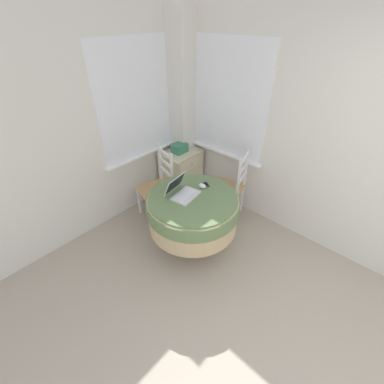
{
  "coord_description": "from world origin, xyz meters",
  "views": [
    {
      "loc": [
        -0.88,
        0.51,
        2.41
      ],
      "look_at": [
        0.92,
        2.15,
        0.69
      ],
      "focal_mm": 24.0,
      "sensor_mm": 36.0,
      "label": 1
    }
  ],
  "objects_px": {
    "computer_mouse": "(202,186)",
    "dining_chair_near_back_window": "(158,187)",
    "round_dining_table": "(193,210)",
    "storage_box": "(180,148)",
    "laptop": "(182,191)",
    "cell_phone": "(206,184)",
    "corner_cabinet": "(181,172)",
    "dining_chair_near_right_window": "(231,187)"
  },
  "relations": [
    {
      "from": "computer_mouse",
      "to": "dining_chair_near_back_window",
      "type": "bearing_deg",
      "value": 93.63
    },
    {
      "from": "round_dining_table",
      "to": "computer_mouse",
      "type": "relative_size",
      "value": 10.75
    },
    {
      "from": "storage_box",
      "to": "computer_mouse",
      "type": "bearing_deg",
      "value": -121.41
    },
    {
      "from": "computer_mouse",
      "to": "laptop",
      "type": "bearing_deg",
      "value": 163.7
    },
    {
      "from": "cell_phone",
      "to": "dining_chair_near_back_window",
      "type": "bearing_deg",
      "value": 99.39
    },
    {
      "from": "cell_phone",
      "to": "dining_chair_near_back_window",
      "type": "distance_m",
      "value": 0.8
    },
    {
      "from": "laptop",
      "to": "corner_cabinet",
      "type": "bearing_deg",
      "value": 45.19
    },
    {
      "from": "cell_phone",
      "to": "dining_chair_near_right_window",
      "type": "distance_m",
      "value": 0.61
    },
    {
      "from": "round_dining_table",
      "to": "corner_cabinet",
      "type": "relative_size",
      "value": 1.45
    },
    {
      "from": "round_dining_table",
      "to": "dining_chair_near_back_window",
      "type": "height_order",
      "value": "dining_chair_near_back_window"
    },
    {
      "from": "round_dining_table",
      "to": "dining_chair_near_back_window",
      "type": "bearing_deg",
      "value": 78.39
    },
    {
      "from": "round_dining_table",
      "to": "laptop",
      "type": "distance_m",
      "value": 0.26
    },
    {
      "from": "computer_mouse",
      "to": "dining_chair_near_back_window",
      "type": "height_order",
      "value": "dining_chair_near_back_window"
    },
    {
      "from": "cell_phone",
      "to": "storage_box",
      "type": "xyz_separation_m",
      "value": [
        0.48,
        0.91,
        -0.0
      ]
    },
    {
      "from": "dining_chair_near_back_window",
      "to": "dining_chair_near_right_window",
      "type": "relative_size",
      "value": 1.0
    },
    {
      "from": "dining_chair_near_back_window",
      "to": "round_dining_table",
      "type": "bearing_deg",
      "value": -101.61
    },
    {
      "from": "dining_chair_near_back_window",
      "to": "dining_chair_near_right_window",
      "type": "height_order",
      "value": "same"
    },
    {
      "from": "dining_chair_near_right_window",
      "to": "storage_box",
      "type": "bearing_deg",
      "value": 93.02
    },
    {
      "from": "laptop",
      "to": "dining_chair_near_back_window",
      "type": "xyz_separation_m",
      "value": [
        0.21,
        0.66,
        -0.35
      ]
    },
    {
      "from": "computer_mouse",
      "to": "storage_box",
      "type": "distance_m",
      "value": 1.07
    },
    {
      "from": "round_dining_table",
      "to": "corner_cabinet",
      "type": "height_order",
      "value": "round_dining_table"
    },
    {
      "from": "round_dining_table",
      "to": "laptop",
      "type": "bearing_deg",
      "value": 111.07
    },
    {
      "from": "dining_chair_near_back_window",
      "to": "corner_cabinet",
      "type": "height_order",
      "value": "dining_chair_near_back_window"
    },
    {
      "from": "computer_mouse",
      "to": "cell_phone",
      "type": "bearing_deg",
      "value": 4.65
    },
    {
      "from": "cell_phone",
      "to": "corner_cabinet",
      "type": "height_order",
      "value": "cell_phone"
    },
    {
      "from": "computer_mouse",
      "to": "corner_cabinet",
      "type": "relative_size",
      "value": 0.14
    },
    {
      "from": "cell_phone",
      "to": "corner_cabinet",
      "type": "relative_size",
      "value": 0.16
    },
    {
      "from": "computer_mouse",
      "to": "corner_cabinet",
      "type": "height_order",
      "value": "computer_mouse"
    },
    {
      "from": "corner_cabinet",
      "to": "storage_box",
      "type": "relative_size",
      "value": 3.37
    },
    {
      "from": "dining_chair_near_right_window",
      "to": "dining_chair_near_back_window",
      "type": "bearing_deg",
      "value": 131.58
    },
    {
      "from": "computer_mouse",
      "to": "dining_chair_near_back_window",
      "type": "distance_m",
      "value": 0.81
    },
    {
      "from": "storage_box",
      "to": "dining_chair_near_back_window",
      "type": "bearing_deg",
      "value": -163.98
    },
    {
      "from": "dining_chair_near_back_window",
      "to": "storage_box",
      "type": "relative_size",
      "value": 4.74
    },
    {
      "from": "corner_cabinet",
      "to": "computer_mouse",
      "type": "bearing_deg",
      "value": -122.38
    },
    {
      "from": "laptop",
      "to": "dining_chair_near_right_window",
      "type": "xyz_separation_m",
      "value": [
        0.86,
        -0.07,
        -0.35
      ]
    },
    {
      "from": "dining_chair_near_back_window",
      "to": "cell_phone",
      "type": "bearing_deg",
      "value": -80.61
    },
    {
      "from": "round_dining_table",
      "to": "cell_phone",
      "type": "xyz_separation_m",
      "value": [
        0.28,
        0.05,
        0.18
      ]
    },
    {
      "from": "round_dining_table",
      "to": "computer_mouse",
      "type": "height_order",
      "value": "computer_mouse"
    },
    {
      "from": "laptop",
      "to": "dining_chair_near_right_window",
      "type": "bearing_deg",
      "value": -4.68
    },
    {
      "from": "laptop",
      "to": "dining_chair_near_back_window",
      "type": "bearing_deg",
      "value": 72.71
    },
    {
      "from": "computer_mouse",
      "to": "storage_box",
      "type": "xyz_separation_m",
      "value": [
        0.56,
        0.91,
        -0.02
      ]
    },
    {
      "from": "round_dining_table",
      "to": "corner_cabinet",
      "type": "xyz_separation_m",
      "value": [
        0.79,
        0.96,
        -0.24
      ]
    }
  ]
}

